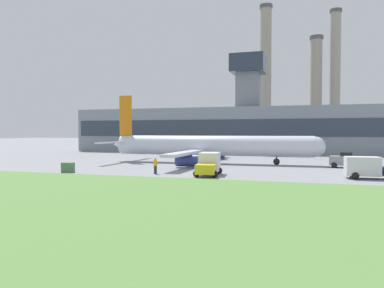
% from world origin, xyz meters
% --- Properties ---
extents(ground_plane, '(400.00, 400.00, 0.00)m').
position_xyz_m(ground_plane, '(0.00, 0.00, 0.00)').
color(ground_plane, gray).
extents(grass_strip, '(240.00, 37.00, 0.06)m').
position_xyz_m(grass_strip, '(0.00, -36.50, 0.03)').
color(grass_strip, '#5B8942').
rests_on(grass_strip, ground_plane).
extents(terminal_building, '(78.27, 12.58, 21.40)m').
position_xyz_m(terminal_building, '(0.01, 30.77, 5.34)').
color(terminal_building, gray).
rests_on(terminal_building, ground_plane).
extents(smokestack_left, '(3.57, 3.57, 39.73)m').
position_xyz_m(smokestack_left, '(1.43, 53.94, 20.01)').
color(smokestack_left, gray).
rests_on(smokestack_left, ground_plane).
extents(smokestack_right, '(3.61, 3.61, 30.76)m').
position_xyz_m(smokestack_right, '(14.83, 56.34, 15.53)').
color(smokestack_right, gray).
rests_on(smokestack_right, ground_plane).
extents(smokestack_far, '(3.19, 3.19, 37.58)m').
position_xyz_m(smokestack_far, '(19.72, 56.62, 18.92)').
color(smokestack_far, gray).
rests_on(smokestack_far, ground_plane).
extents(airplane, '(31.35, 27.82, 10.10)m').
position_xyz_m(airplane, '(-0.87, 0.09, 2.47)').
color(airplane, silver).
rests_on(airplane, ground_plane).
extents(pushback_tug, '(4.17, 2.80, 1.96)m').
position_xyz_m(pushback_tug, '(17.59, -1.37, 0.89)').
color(pushback_tug, gray).
rests_on(pushback_tug, ground_plane).
extents(baggage_truck, '(2.85, 5.06, 2.33)m').
position_xyz_m(baggage_truck, '(3.10, -14.36, 1.13)').
color(baggage_truck, yellow).
rests_on(baggage_truck, ground_plane).
extents(fuel_truck, '(5.24, 2.78, 2.11)m').
position_xyz_m(fuel_truck, '(18.59, -12.84, 1.04)').
color(fuel_truck, '#2D4C93').
rests_on(fuel_truck, ground_plane).
extents(ground_crew_person, '(0.52, 0.52, 1.78)m').
position_xyz_m(ground_crew_person, '(-2.64, -15.04, 0.91)').
color(ground_crew_person, '#23283D').
rests_on(ground_crew_person, ground_plane).
extents(utility_cabinet, '(1.28, 0.81, 1.09)m').
position_xyz_m(utility_cabinet, '(-12.59, -16.45, 0.54)').
color(utility_cabinet, '#4C724C').
rests_on(utility_cabinet, ground_plane).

